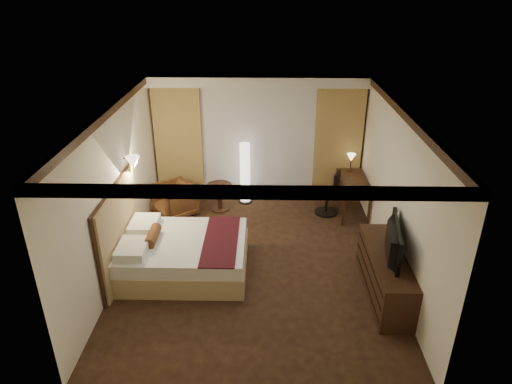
{
  "coord_description": "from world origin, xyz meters",
  "views": [
    {
      "loc": [
        0.14,
        -6.61,
        4.52
      ],
      "look_at": [
        0.0,
        0.4,
        1.15
      ],
      "focal_mm": 32.0,
      "sensor_mm": 36.0,
      "label": 1
    }
  ],
  "objects_px": {
    "office_chair": "(327,192)",
    "television": "(388,236)",
    "bed": "(185,255)",
    "armchair": "(174,198)",
    "dresser": "(385,274)",
    "floor_lamp": "(245,173)",
    "side_table": "(220,197)",
    "desk": "(352,196)"
  },
  "relations": [
    {
      "from": "desk",
      "to": "dresser",
      "type": "bearing_deg",
      "value": -88.93
    },
    {
      "from": "bed",
      "to": "armchair",
      "type": "bearing_deg",
      "value": 105.16
    },
    {
      "from": "bed",
      "to": "television",
      "type": "bearing_deg",
      "value": -9.98
    },
    {
      "from": "side_table",
      "to": "television",
      "type": "relative_size",
      "value": 0.51
    },
    {
      "from": "dresser",
      "to": "armchair",
      "type": "bearing_deg",
      "value": 145.93
    },
    {
      "from": "desk",
      "to": "floor_lamp",
      "type": "bearing_deg",
      "value": 168.85
    },
    {
      "from": "side_table",
      "to": "dresser",
      "type": "xyz_separation_m",
      "value": [
        2.79,
        -2.75,
        0.07
      ]
    },
    {
      "from": "floor_lamp",
      "to": "bed",
      "type": "bearing_deg",
      "value": -109.29
    },
    {
      "from": "side_table",
      "to": "dresser",
      "type": "distance_m",
      "value": 3.92
    },
    {
      "from": "side_table",
      "to": "television",
      "type": "bearing_deg",
      "value": -44.88
    },
    {
      "from": "armchair",
      "to": "floor_lamp",
      "type": "relative_size",
      "value": 0.55
    },
    {
      "from": "office_chair",
      "to": "dresser",
      "type": "height_order",
      "value": "office_chair"
    },
    {
      "from": "bed",
      "to": "floor_lamp",
      "type": "bearing_deg",
      "value": 70.71
    },
    {
      "from": "armchair",
      "to": "side_table",
      "type": "height_order",
      "value": "armchair"
    },
    {
      "from": "armchair",
      "to": "desk",
      "type": "distance_m",
      "value": 3.65
    },
    {
      "from": "desk",
      "to": "armchair",
      "type": "bearing_deg",
      "value": -177.15
    },
    {
      "from": "floor_lamp",
      "to": "dresser",
      "type": "xyz_separation_m",
      "value": [
        2.27,
        -3.12,
        -0.32
      ]
    },
    {
      "from": "floor_lamp",
      "to": "dresser",
      "type": "height_order",
      "value": "floor_lamp"
    },
    {
      "from": "armchair",
      "to": "television",
      "type": "bearing_deg",
      "value": 19.22
    },
    {
      "from": "bed",
      "to": "television",
      "type": "height_order",
      "value": "television"
    },
    {
      "from": "bed",
      "to": "side_table",
      "type": "bearing_deg",
      "value": 80.28
    },
    {
      "from": "floor_lamp",
      "to": "desk",
      "type": "xyz_separation_m",
      "value": [
        2.22,
        -0.44,
        -0.3
      ]
    },
    {
      "from": "armchair",
      "to": "dresser",
      "type": "xyz_separation_m",
      "value": [
        3.7,
        -2.5,
        -0.02
      ]
    },
    {
      "from": "bed",
      "to": "side_table",
      "type": "distance_m",
      "value": 2.23
    },
    {
      "from": "dresser",
      "to": "bed",
      "type": "bearing_deg",
      "value": 170.12
    },
    {
      "from": "floor_lamp",
      "to": "office_chair",
      "type": "bearing_deg",
      "value": -16.0
    },
    {
      "from": "floor_lamp",
      "to": "dresser",
      "type": "relative_size",
      "value": 0.74
    },
    {
      "from": "armchair",
      "to": "dresser",
      "type": "distance_m",
      "value": 4.47
    },
    {
      "from": "dresser",
      "to": "television",
      "type": "relative_size",
      "value": 1.64
    },
    {
      "from": "bed",
      "to": "dresser",
      "type": "height_order",
      "value": "dresser"
    },
    {
      "from": "television",
      "to": "bed",
      "type": "bearing_deg",
      "value": 89.54
    },
    {
      "from": "armchair",
      "to": "dresser",
      "type": "bearing_deg",
      "value": 19.44
    },
    {
      "from": "floor_lamp",
      "to": "television",
      "type": "bearing_deg",
      "value": -54.32
    },
    {
      "from": "side_table",
      "to": "floor_lamp",
      "type": "relative_size",
      "value": 0.42
    },
    {
      "from": "office_chair",
      "to": "television",
      "type": "distance_m",
      "value": 2.75
    },
    {
      "from": "bed",
      "to": "floor_lamp",
      "type": "height_order",
      "value": "floor_lamp"
    },
    {
      "from": "office_chair",
      "to": "television",
      "type": "xyz_separation_m",
      "value": [
        0.54,
        -2.63,
        0.56
      ]
    },
    {
      "from": "side_table",
      "to": "floor_lamp",
      "type": "bearing_deg",
      "value": 35.23
    },
    {
      "from": "armchair",
      "to": "desk",
      "type": "height_order",
      "value": "desk"
    },
    {
      "from": "armchair",
      "to": "desk",
      "type": "bearing_deg",
      "value": 56.36
    },
    {
      "from": "bed",
      "to": "office_chair",
      "type": "relative_size",
      "value": 2.14
    },
    {
      "from": "side_table",
      "to": "office_chair",
      "type": "xyz_separation_m",
      "value": [
        2.22,
        -0.12,
        0.19
      ]
    }
  ]
}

